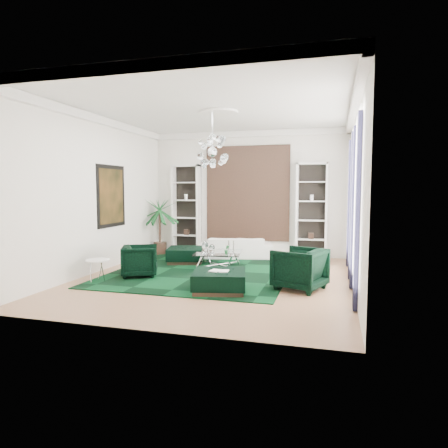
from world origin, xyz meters
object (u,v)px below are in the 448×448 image
(armchair_left, at_px, (140,261))
(coffee_table, at_px, (218,260))
(armchair_right, at_px, (300,269))
(ottoman_front, at_px, (219,281))
(sofa, at_px, (236,248))
(side_table, at_px, (98,271))
(palm, at_px, (160,218))
(ottoman_side, at_px, (186,255))

(armchair_left, xyz_separation_m, coffee_table, (1.46, 1.49, -0.16))
(armchair_right, height_order, ottoman_front, armchair_right)
(sofa, relative_size, armchair_right, 2.26)
(armchair_right, bearing_deg, sofa, -126.05)
(sofa, height_order, side_table, sofa)
(armchair_left, xyz_separation_m, ottoman_front, (2.17, -0.84, -0.16))
(coffee_table, relative_size, palm, 0.52)
(armchair_right, bearing_deg, palm, -104.83)
(armchair_left, relative_size, ottoman_front, 0.78)
(sofa, relative_size, coffee_table, 1.80)
(armchair_right, xyz_separation_m, ottoman_front, (-1.52, -0.60, -0.22))
(armchair_left, distance_m, ottoman_front, 2.33)
(palm, bearing_deg, side_table, -85.86)
(ottoman_side, xyz_separation_m, ottoman_front, (1.75, -2.72, -0.01))
(sofa, bearing_deg, armchair_left, 49.73)
(side_table, xyz_separation_m, palm, (-0.28, 3.84, 0.88))
(armchair_left, relative_size, side_table, 1.59)
(side_table, height_order, palm, palm)
(armchair_left, xyz_separation_m, ottoman_side, (0.42, 1.87, -0.15))
(coffee_table, bearing_deg, side_table, -132.73)
(armchair_right, relative_size, ottoman_front, 0.91)
(ottoman_front, bearing_deg, side_table, 178.35)
(ottoman_side, bearing_deg, coffee_table, -19.99)
(sofa, height_order, ottoman_front, sofa)
(ottoman_side, bearing_deg, armchair_right, -32.88)
(armchair_left, bearing_deg, ottoman_side, -36.37)
(ottoman_side, height_order, side_table, side_table)
(coffee_table, distance_m, ottoman_side, 1.11)
(armchair_right, distance_m, coffee_table, 2.83)
(side_table, bearing_deg, sofa, 59.97)
(sofa, relative_size, armchair_left, 2.63)
(sofa, height_order, coffee_table, sofa)
(armchair_right, bearing_deg, ottoman_front, -47.25)
(side_table, distance_m, palm, 3.95)
(sofa, distance_m, ottoman_front, 3.92)
(ottoman_side, bearing_deg, palm, 137.63)
(coffee_table, xyz_separation_m, ottoman_side, (-1.04, 0.38, 0.01))
(ottoman_front, xyz_separation_m, side_table, (-2.79, 0.08, 0.04))
(sofa, distance_m, coffee_table, 1.54)
(coffee_table, bearing_deg, ottoman_front, -73.17)
(armchair_left, distance_m, palm, 3.30)
(armchair_right, xyz_separation_m, ottoman_side, (-3.27, 2.11, -0.21))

